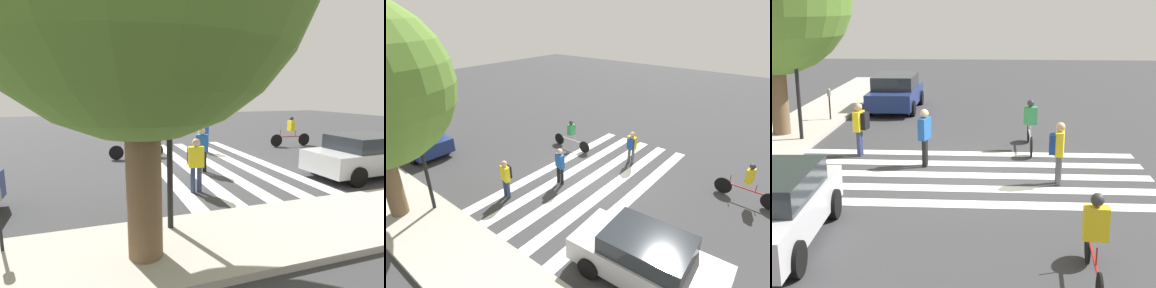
% 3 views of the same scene
% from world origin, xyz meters
% --- Properties ---
extents(ground_plane, '(60.00, 60.00, 0.00)m').
position_xyz_m(ground_plane, '(0.00, 0.00, 0.00)').
color(ground_plane, '#38383A').
extents(sidewalk_curb, '(36.00, 2.50, 0.14)m').
position_xyz_m(sidewalk_curb, '(0.00, 6.25, 0.07)').
color(sidewalk_curb, '#ADA89E').
rests_on(sidewalk_curb, ground_plane).
extents(crosswalk_stripes, '(4.73, 10.00, 0.01)m').
position_xyz_m(crosswalk_stripes, '(-0.00, 0.00, 0.00)').
color(crosswalk_stripes, white).
rests_on(crosswalk_stripes, ground_plane).
extents(traffic_light, '(0.60, 0.50, 4.75)m').
position_xyz_m(traffic_light, '(3.12, 5.41, 3.32)').
color(traffic_light, black).
rests_on(traffic_light, ground_plane).
extents(pedestrian_child_with_backpack, '(0.50, 0.34, 1.64)m').
position_xyz_m(pedestrian_child_with_backpack, '(0.80, 1.13, 0.93)').
color(pedestrian_child_with_backpack, black).
rests_on(pedestrian_child_with_backpack, ground_plane).
extents(pedestrian_adult_yellow_jacket, '(0.48, 0.43, 1.61)m').
position_xyz_m(pedestrian_adult_yellow_jacket, '(1.76, 3.20, 0.94)').
color(pedestrian_adult_yellow_jacket, navy).
rests_on(pedestrian_adult_yellow_jacket, ground_plane).
extents(pedestrian_adult_blue_shirt, '(0.48, 0.43, 1.62)m').
position_xyz_m(pedestrian_adult_blue_shirt, '(-0.59, -2.42, 0.95)').
color(pedestrian_adult_blue_shirt, '#4C4C51').
rests_on(pedestrian_adult_blue_shirt, ground_plane).
extents(cyclist_mid_street, '(2.38, 0.41, 1.63)m').
position_xyz_m(cyclist_mid_street, '(-5.69, -2.45, 0.87)').
color(cyclist_mid_street, black).
rests_on(cyclist_mid_street, ground_plane).
extents(cyclist_near_curb, '(2.40, 0.40, 1.59)m').
position_xyz_m(cyclist_near_curb, '(2.76, -1.93, 0.86)').
color(cyclist_near_curb, black).
rests_on(cyclist_near_curb, ground_plane).
extents(car_parked_dark_suv, '(4.19, 2.09, 1.46)m').
position_xyz_m(car_parked_dark_suv, '(-4.40, 3.41, 0.75)').
color(car_parked_dark_suv, '#B7B7BC').
rests_on(car_parked_dark_suv, ground_plane).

